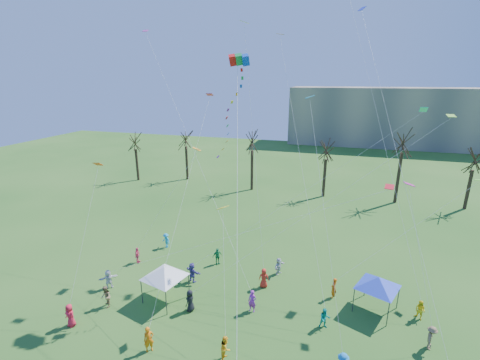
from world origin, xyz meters
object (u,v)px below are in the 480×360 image
(canopy_tent_white, at_px, (164,272))
(canopy_tent_blue, at_px, (378,282))
(distant_building, at_px, (407,117))
(big_box_kite, at_px, (234,116))

(canopy_tent_white, distance_m, canopy_tent_blue, 16.66)
(distant_building, xyz_separation_m, big_box_kite, (-24.97, -72.18, 7.08))
(distant_building, xyz_separation_m, canopy_tent_white, (-29.49, -76.48, -4.91))
(distant_building, height_order, big_box_kite, big_box_kite)
(canopy_tent_white, height_order, canopy_tent_blue, canopy_tent_white)
(big_box_kite, xyz_separation_m, canopy_tent_white, (-4.53, -4.31, -11.99))
(distant_building, relative_size, canopy_tent_blue, 16.54)
(distant_building, xyz_separation_m, canopy_tent_blue, (-13.19, -73.03, -4.99))
(big_box_kite, height_order, canopy_tent_blue, big_box_kite)
(big_box_kite, distance_m, canopy_tent_white, 13.52)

